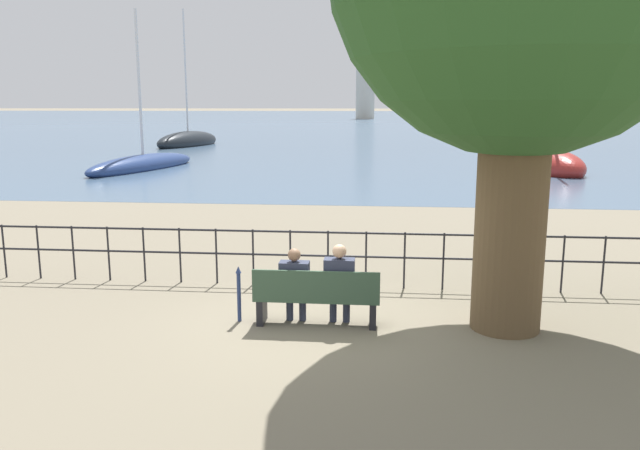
{
  "coord_description": "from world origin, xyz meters",
  "views": [
    {
      "loc": [
        0.91,
        -9.07,
        3.32
      ],
      "look_at": [
        0.0,
        0.5,
        1.46
      ],
      "focal_mm": 35.0,
      "sensor_mm": 36.0,
      "label": 1
    }
  ],
  "objects_px": {
    "park_bench": "(316,298)",
    "sailboat_2": "(551,165)",
    "harbor_lighthouse": "(365,81)",
    "sailboat_0": "(143,164)",
    "seated_person_left": "(295,282)",
    "sailboat_3": "(546,141)",
    "sailboat_1": "(188,141)",
    "closed_umbrella": "(239,291)",
    "seated_person_right": "(339,281)"
  },
  "relations": [
    {
      "from": "sailboat_2",
      "to": "sailboat_3",
      "type": "height_order",
      "value": "sailboat_3"
    },
    {
      "from": "seated_person_left",
      "to": "harbor_lighthouse",
      "type": "height_order",
      "value": "harbor_lighthouse"
    },
    {
      "from": "seated_person_right",
      "to": "harbor_lighthouse",
      "type": "xyz_separation_m",
      "value": [
        -2.93,
        139.11,
        7.84
      ]
    },
    {
      "from": "seated_person_right",
      "to": "park_bench",
      "type": "bearing_deg",
      "value": -167.55
    },
    {
      "from": "seated_person_right",
      "to": "sailboat_3",
      "type": "height_order",
      "value": "sailboat_3"
    },
    {
      "from": "seated_person_right",
      "to": "sailboat_2",
      "type": "distance_m",
      "value": 24.32
    },
    {
      "from": "closed_umbrella",
      "to": "harbor_lighthouse",
      "type": "distance_m",
      "value": 139.33
    },
    {
      "from": "seated_person_right",
      "to": "harbor_lighthouse",
      "type": "relative_size",
      "value": 0.07
    },
    {
      "from": "sailboat_1",
      "to": "harbor_lighthouse",
      "type": "height_order",
      "value": "harbor_lighthouse"
    },
    {
      "from": "park_bench",
      "to": "seated_person_left",
      "type": "xyz_separation_m",
      "value": [
        -0.34,
        0.08,
        0.22
      ]
    },
    {
      "from": "sailboat_3",
      "to": "sailboat_1",
      "type": "bearing_deg",
      "value": -159.6
    },
    {
      "from": "sailboat_0",
      "to": "harbor_lighthouse",
      "type": "xyz_separation_m",
      "value": [
        8.68,
        116.88,
        8.28
      ]
    },
    {
      "from": "park_bench",
      "to": "harbor_lighthouse",
      "type": "height_order",
      "value": "harbor_lighthouse"
    },
    {
      "from": "park_bench",
      "to": "sailboat_2",
      "type": "height_order",
      "value": "sailboat_2"
    },
    {
      "from": "seated_person_left",
      "to": "sailboat_1",
      "type": "bearing_deg",
      "value": 109.3
    },
    {
      "from": "park_bench",
      "to": "sailboat_3",
      "type": "bearing_deg",
      "value": 71.71
    },
    {
      "from": "sailboat_0",
      "to": "sailboat_1",
      "type": "bearing_deg",
      "value": 113.13
    },
    {
      "from": "closed_umbrella",
      "to": "sailboat_0",
      "type": "bearing_deg",
      "value": 114.36
    },
    {
      "from": "sailboat_3",
      "to": "harbor_lighthouse",
      "type": "distance_m",
      "value": 97.03
    },
    {
      "from": "closed_umbrella",
      "to": "sailboat_0",
      "type": "distance_m",
      "value": 24.39
    },
    {
      "from": "seated_person_left",
      "to": "seated_person_right",
      "type": "bearing_deg",
      "value": -0.27
    },
    {
      "from": "seated_person_left",
      "to": "sailboat_1",
      "type": "height_order",
      "value": "sailboat_1"
    },
    {
      "from": "seated_person_left",
      "to": "sailboat_3",
      "type": "bearing_deg",
      "value": 71.28
    },
    {
      "from": "sailboat_0",
      "to": "seated_person_left",
      "type": "bearing_deg",
      "value": -50.84
    },
    {
      "from": "seated_person_left",
      "to": "sailboat_2",
      "type": "bearing_deg",
      "value": 66.75
    },
    {
      "from": "seated_person_right",
      "to": "sailboat_1",
      "type": "bearing_deg",
      "value": 110.15
    },
    {
      "from": "park_bench",
      "to": "sailboat_3",
      "type": "height_order",
      "value": "sailboat_3"
    },
    {
      "from": "sailboat_3",
      "to": "park_bench",
      "type": "bearing_deg",
      "value": -94.34
    },
    {
      "from": "park_bench",
      "to": "seated_person_right",
      "type": "bearing_deg",
      "value": 12.45
    },
    {
      "from": "sailboat_0",
      "to": "sailboat_2",
      "type": "xyz_separation_m",
      "value": [
        20.63,
        0.36,
        0.11
      ]
    },
    {
      "from": "sailboat_0",
      "to": "harbor_lighthouse",
      "type": "height_order",
      "value": "harbor_lighthouse"
    },
    {
      "from": "closed_umbrella",
      "to": "sailboat_2",
      "type": "height_order",
      "value": "sailboat_2"
    },
    {
      "from": "seated_person_left",
      "to": "harbor_lighthouse",
      "type": "xyz_separation_m",
      "value": [
        -2.25,
        139.1,
        7.87
      ]
    },
    {
      "from": "sailboat_3",
      "to": "seated_person_right",
      "type": "bearing_deg",
      "value": -93.97
    },
    {
      "from": "seated_person_right",
      "to": "closed_umbrella",
      "type": "xyz_separation_m",
      "value": [
        -1.56,
        0.01,
        -0.2
      ]
    },
    {
      "from": "sailboat_0",
      "to": "harbor_lighthouse",
      "type": "bearing_deg",
      "value": 98.72
    },
    {
      "from": "sailboat_2",
      "to": "sailboat_3",
      "type": "distance_m",
      "value": 21.99
    },
    {
      "from": "seated_person_right",
      "to": "sailboat_1",
      "type": "relative_size",
      "value": 0.11
    },
    {
      "from": "seated_person_right",
      "to": "sailboat_2",
      "type": "relative_size",
      "value": 0.14
    },
    {
      "from": "closed_umbrella",
      "to": "seated_person_right",
      "type": "bearing_deg",
      "value": -0.55
    },
    {
      "from": "sailboat_2",
      "to": "harbor_lighthouse",
      "type": "xyz_separation_m",
      "value": [
        -11.95,
        116.52,
        8.17
      ]
    },
    {
      "from": "park_bench",
      "to": "harbor_lighthouse",
      "type": "bearing_deg",
      "value": 91.07
    },
    {
      "from": "sailboat_2",
      "to": "seated_person_left",
      "type": "bearing_deg",
      "value": -123.8
    },
    {
      "from": "harbor_lighthouse",
      "to": "seated_person_left",
      "type": "bearing_deg",
      "value": -89.07
    },
    {
      "from": "sailboat_1",
      "to": "sailboat_0",
      "type": "bearing_deg",
      "value": -67.48
    },
    {
      "from": "park_bench",
      "to": "sailboat_0",
      "type": "bearing_deg",
      "value": 116.82
    },
    {
      "from": "sailboat_1",
      "to": "sailboat_3",
      "type": "distance_m",
      "value": 29.32
    },
    {
      "from": "sailboat_1",
      "to": "harbor_lighthouse",
      "type": "bearing_deg",
      "value": 95.42
    },
    {
      "from": "seated_person_right",
      "to": "sailboat_0",
      "type": "height_order",
      "value": "sailboat_0"
    },
    {
      "from": "seated_person_left",
      "to": "park_bench",
      "type": "bearing_deg",
      "value": -12.98
    }
  ]
}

